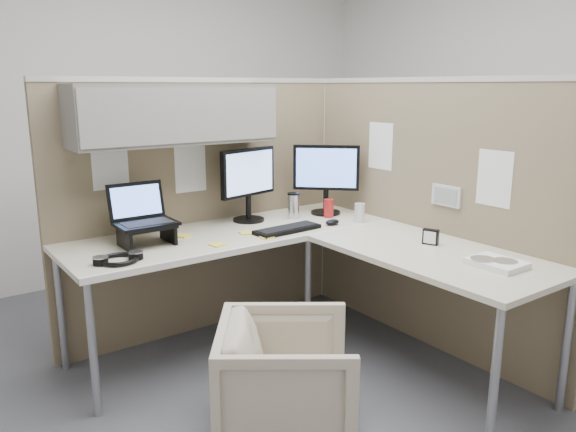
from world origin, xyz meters
TOP-DOWN VIEW (x-y plane):
  - ground at (0.00, 0.00)m, footprint 4.50×4.50m
  - partition_back at (-0.22, 0.83)m, footprint 2.00×0.36m
  - partition_right at (0.90, -0.07)m, footprint 0.07×2.03m
  - desk at (0.12, 0.13)m, footprint 2.00×1.98m
  - office_chair at (-0.39, -0.42)m, footprint 0.80×0.81m
  - monitor_left at (0.12, 0.71)m, footprint 0.44×0.20m
  - monitor_right at (0.65, 0.58)m, footprint 0.35×0.33m
  - laptop_station at (-0.63, 0.58)m, footprint 0.32×0.27m
  - keyboard at (0.16, 0.34)m, footprint 0.43×0.16m
  - mouse at (0.48, 0.31)m, footprint 0.10×0.06m
  - travel_mug at (0.39, 0.60)m, footprint 0.08×0.08m
  - soda_can_green at (0.67, 0.27)m, footprint 0.07×0.07m
  - soda_can_silver at (0.60, 0.49)m, footprint 0.07×0.07m
  - sticky_note_c at (-0.39, 0.60)m, footprint 0.10×0.10m
  - sticky_note_a at (-0.32, 0.32)m, footprint 0.09×0.09m
  - sticky_note_d at (-0.07, 0.44)m, footprint 0.09×0.09m
  - sticky_note_b at (-0.02, 0.30)m, footprint 0.09×0.09m
  - headphones at (-0.87, 0.34)m, footprint 0.25×0.21m
  - paper_stack at (0.59, -0.79)m, footprint 0.20×0.25m
  - desk_clock at (0.63, -0.35)m, footprint 0.06×0.09m

SIDE VIEW (x-z plane):
  - ground at x=0.00m, z-range 0.00..0.00m
  - office_chair at x=-0.39m, z-range 0.00..0.61m
  - desk at x=0.12m, z-range 0.32..1.05m
  - sticky_note_c at x=-0.39m, z-range 0.73..0.74m
  - sticky_note_a at x=-0.32m, z-range 0.73..0.74m
  - sticky_note_d at x=-0.07m, z-range 0.73..0.74m
  - sticky_note_b at x=-0.02m, z-range 0.73..0.74m
  - keyboard at x=0.16m, z-range 0.73..0.75m
  - headphones at x=-0.87m, z-range 0.73..0.76m
  - paper_stack at x=0.59m, z-range 0.73..0.76m
  - mouse at x=0.48m, z-range 0.73..0.77m
  - desk_clock at x=0.63m, z-range 0.73..0.82m
  - soda_can_green at x=0.67m, z-range 0.73..0.85m
  - soda_can_silver at x=0.60m, z-range 0.73..0.85m
  - travel_mug at x=0.39m, z-range 0.73..0.90m
  - partition_right at x=0.90m, z-range 0.00..1.63m
  - laptop_station at x=-0.63m, z-range 0.69..1.02m
  - monitor_left at x=0.12m, z-range 0.77..1.24m
  - monitor_right at x=0.65m, z-range 0.77..1.24m
  - partition_back at x=-0.22m, z-range 0.28..1.91m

